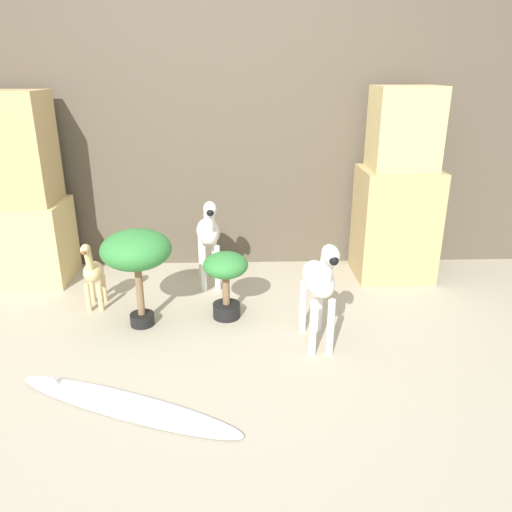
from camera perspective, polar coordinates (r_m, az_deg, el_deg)
name	(u,v)px	position (r m, az deg, el deg)	size (l,w,h in m)	color
ground_plane	(204,374)	(2.75, -5.97, -13.30)	(14.00, 14.00, 0.00)	#B2A88E
wall_back	(213,128)	(4.00, -4.96, 14.32)	(6.40, 0.08, 2.20)	brown
rock_pillar_left	(23,198)	(4.06, -25.09, 6.05)	(0.57, 0.48, 1.40)	#D1B775
rock_pillar_right	(398,195)	(3.92, 15.88, 6.68)	(0.57, 0.48, 1.42)	tan
zebra_right	(319,281)	(2.83, 7.27, -2.88)	(0.20, 0.53, 0.69)	white
zebra_left	(208,233)	(3.66, -5.46, 2.65)	(0.22, 0.53, 0.69)	white
giraffe_figurine	(93,273)	(3.50, -18.13, -1.84)	(0.15, 0.32, 0.50)	#E0C184
potted_palm_front	(226,274)	(3.19, -3.48, -2.09)	(0.29, 0.29, 0.45)	black
potted_palm_back	(136,253)	(3.10, -13.52, 0.34)	(0.43, 0.43, 0.63)	black
surfboard	(123,404)	(2.59, -14.92, -16.06)	(1.22, 0.67, 0.07)	silver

